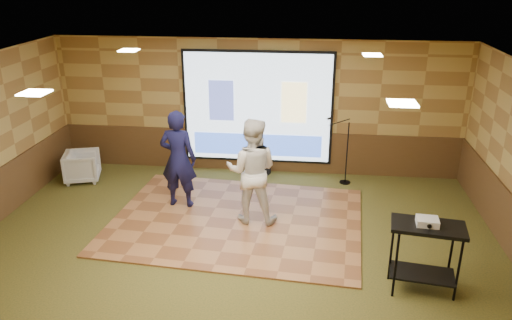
# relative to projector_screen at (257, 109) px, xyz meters

# --- Properties ---
(ground) EXTENTS (9.00, 9.00, 0.00)m
(ground) POSITION_rel_projector_screen_xyz_m (0.00, -3.44, -1.47)
(ground) COLOR #323D1B
(ground) RESTS_ON ground
(room_shell) EXTENTS (9.04, 7.04, 3.02)m
(room_shell) POSITION_rel_projector_screen_xyz_m (0.00, -3.44, 0.62)
(room_shell) COLOR tan
(room_shell) RESTS_ON ground
(wainscot_back) EXTENTS (9.00, 0.04, 0.95)m
(wainscot_back) POSITION_rel_projector_screen_xyz_m (0.00, 0.04, -1.00)
(wainscot_back) COLOR #50361A
(wainscot_back) RESTS_ON ground
(projector_screen) EXTENTS (3.32, 0.06, 2.52)m
(projector_screen) POSITION_rel_projector_screen_xyz_m (0.00, 0.00, 0.00)
(projector_screen) COLOR black
(projector_screen) RESTS_ON room_shell
(downlight_nw) EXTENTS (0.32, 0.32, 0.02)m
(downlight_nw) POSITION_rel_projector_screen_xyz_m (-2.20, -1.64, 1.50)
(downlight_nw) COLOR #FFEFBF
(downlight_nw) RESTS_ON room_shell
(downlight_ne) EXTENTS (0.32, 0.32, 0.02)m
(downlight_ne) POSITION_rel_projector_screen_xyz_m (2.20, -1.64, 1.50)
(downlight_ne) COLOR #FFEFBF
(downlight_ne) RESTS_ON room_shell
(downlight_sw) EXTENTS (0.32, 0.32, 0.02)m
(downlight_sw) POSITION_rel_projector_screen_xyz_m (-2.20, -4.94, 1.50)
(downlight_sw) COLOR #FFEFBF
(downlight_sw) RESTS_ON room_shell
(downlight_se) EXTENTS (0.32, 0.32, 0.02)m
(downlight_se) POSITION_rel_projector_screen_xyz_m (2.20, -4.94, 1.50)
(downlight_se) COLOR #FFEFBF
(downlight_se) RESTS_ON room_shell
(dance_floor) EXTENTS (4.78, 3.79, 0.03)m
(dance_floor) POSITION_rel_projector_screen_xyz_m (-0.12, -2.45, -1.46)
(dance_floor) COLOR #A3683B
(dance_floor) RESTS_ON ground
(player_left) EXTENTS (0.73, 0.50, 1.92)m
(player_left) POSITION_rel_projector_screen_xyz_m (-1.30, -1.96, -0.48)
(player_left) COLOR #13133B
(player_left) RESTS_ON dance_floor
(player_right) EXTENTS (0.96, 0.76, 1.95)m
(player_right) POSITION_rel_projector_screen_xyz_m (0.17, -2.42, -0.47)
(player_right) COLOR silver
(player_right) RESTS_ON dance_floor
(av_table) EXTENTS (1.01, 0.53, 1.06)m
(av_table) POSITION_rel_projector_screen_xyz_m (2.87, -4.22, -0.71)
(av_table) COLOR black
(av_table) RESTS_ON ground
(projector) EXTENTS (0.31, 0.27, 0.10)m
(projector) POSITION_rel_projector_screen_xyz_m (2.84, -4.22, -0.36)
(projector) COLOR silver
(projector) RESTS_ON av_table
(mic_stand) EXTENTS (0.58, 0.24, 1.49)m
(mic_stand) POSITION_rel_projector_screen_xyz_m (1.92, -0.46, -0.98)
(mic_stand) COLOR black
(mic_stand) RESTS_ON ground
(banquet_chair) EXTENTS (0.90, 0.88, 0.66)m
(banquet_chair) POSITION_rel_projector_screen_xyz_m (-3.75, -0.97, -1.15)
(banquet_chair) COLOR gray
(banquet_chair) RESTS_ON ground
(duffel_bag) EXTENTS (0.58, 0.48, 0.31)m
(duffel_bag) POSITION_rel_projector_screen_xyz_m (0.03, -0.19, -1.32)
(duffel_bag) COLOR black
(duffel_bag) RESTS_ON ground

